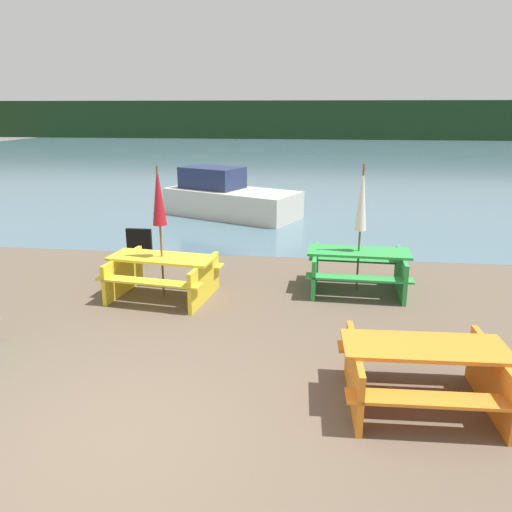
{
  "coord_description": "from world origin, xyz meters",
  "views": [
    {
      "loc": [
        1.93,
        -4.13,
        3.23
      ],
      "look_at": [
        0.95,
        3.82,
        0.85
      ],
      "focal_mm": 35.0,
      "sensor_mm": 36.0,
      "label": 1
    }
  ],
  "objects_px": {
    "picnic_table_orange": "(422,369)",
    "boat": "(228,198)",
    "picnic_table_green": "(358,266)",
    "umbrella_crimson": "(159,197)",
    "umbrella_white": "(362,199)",
    "signboard": "(139,246)",
    "picnic_table_yellow": "(163,272)"
  },
  "relations": [
    {
      "from": "picnic_table_green",
      "to": "boat",
      "type": "bearing_deg",
      "value": 119.15
    },
    {
      "from": "picnic_table_orange",
      "to": "picnic_table_yellow",
      "type": "relative_size",
      "value": 0.92
    },
    {
      "from": "picnic_table_orange",
      "to": "umbrella_white",
      "type": "xyz_separation_m",
      "value": [
        -0.45,
        3.67,
        1.25
      ]
    },
    {
      "from": "picnic_table_orange",
      "to": "boat",
      "type": "relative_size",
      "value": 0.41
    },
    {
      "from": "picnic_table_orange",
      "to": "umbrella_white",
      "type": "relative_size",
      "value": 0.79
    },
    {
      "from": "picnic_table_orange",
      "to": "boat",
      "type": "distance_m",
      "value": 10.73
    },
    {
      "from": "umbrella_crimson",
      "to": "signboard",
      "type": "height_order",
      "value": "umbrella_crimson"
    },
    {
      "from": "picnic_table_yellow",
      "to": "umbrella_white",
      "type": "distance_m",
      "value": 3.73
    },
    {
      "from": "boat",
      "to": "umbrella_crimson",
      "type": "bearing_deg",
      "value": -65.39
    },
    {
      "from": "umbrella_crimson",
      "to": "signboard",
      "type": "distance_m",
      "value": 2.63
    },
    {
      "from": "picnic_table_orange",
      "to": "signboard",
      "type": "distance_m",
      "value": 6.98
    },
    {
      "from": "picnic_table_green",
      "to": "umbrella_crimson",
      "type": "bearing_deg",
      "value": -168.05
    },
    {
      "from": "picnic_table_orange",
      "to": "umbrella_crimson",
      "type": "xyz_separation_m",
      "value": [
        -3.89,
        2.94,
        1.33
      ]
    },
    {
      "from": "picnic_table_green",
      "to": "umbrella_white",
      "type": "distance_m",
      "value": 1.24
    },
    {
      "from": "picnic_table_green",
      "to": "signboard",
      "type": "height_order",
      "value": "picnic_table_green"
    },
    {
      "from": "picnic_table_orange",
      "to": "umbrella_crimson",
      "type": "bearing_deg",
      "value": 142.91
    },
    {
      "from": "umbrella_crimson",
      "to": "boat",
      "type": "relative_size",
      "value": 0.52
    },
    {
      "from": "picnic_table_orange",
      "to": "signboard",
      "type": "xyz_separation_m",
      "value": [
        -5.01,
        4.86,
        -0.07
      ]
    },
    {
      "from": "picnic_table_yellow",
      "to": "signboard",
      "type": "distance_m",
      "value": 2.22
    },
    {
      "from": "umbrella_crimson",
      "to": "umbrella_white",
      "type": "height_order",
      "value": "umbrella_crimson"
    },
    {
      "from": "picnic_table_green",
      "to": "boat",
      "type": "distance_m",
      "value": 7.22
    },
    {
      "from": "picnic_table_orange",
      "to": "umbrella_white",
      "type": "height_order",
      "value": "umbrella_white"
    },
    {
      "from": "picnic_table_green",
      "to": "boat",
      "type": "height_order",
      "value": "boat"
    },
    {
      "from": "boat",
      "to": "signboard",
      "type": "bearing_deg",
      "value": -77.52
    },
    {
      "from": "picnic_table_green",
      "to": "signboard",
      "type": "distance_m",
      "value": 4.71
    },
    {
      "from": "picnic_table_orange",
      "to": "picnic_table_green",
      "type": "relative_size",
      "value": 0.98
    },
    {
      "from": "picnic_table_green",
      "to": "umbrella_white",
      "type": "xyz_separation_m",
      "value": [
        0.0,
        0.0,
        1.24
      ]
    },
    {
      "from": "boat",
      "to": "signboard",
      "type": "xyz_separation_m",
      "value": [
        -1.05,
        -5.11,
        -0.18
      ]
    },
    {
      "from": "picnic_table_green",
      "to": "umbrella_crimson",
      "type": "relative_size",
      "value": 0.81
    },
    {
      "from": "umbrella_white",
      "to": "picnic_table_green",
      "type": "bearing_deg",
      "value": 0.0
    },
    {
      "from": "picnic_table_yellow",
      "to": "boat",
      "type": "height_order",
      "value": "boat"
    },
    {
      "from": "picnic_table_yellow",
      "to": "umbrella_crimson",
      "type": "distance_m",
      "value": 1.32
    }
  ]
}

